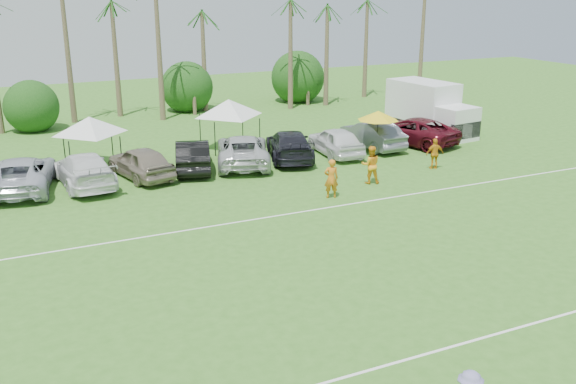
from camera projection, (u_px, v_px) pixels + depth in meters
name	position (u px, v px, depth m)	size (l,w,h in m)	color
field_lines	(286.00, 279.00, 22.42)	(80.00, 12.10, 0.01)	white
palm_tree_4	(51.00, 20.00, 44.33)	(2.40, 2.40, 8.90)	brown
palm_tree_5	(109.00, 6.00, 45.68)	(2.40, 2.40, 9.90)	brown
palm_tree_8	(275.00, 15.00, 51.20)	(2.40, 2.40, 8.90)	brown
palm_tree_9	(330.00, 3.00, 52.95)	(2.40, 2.40, 9.90)	brown
bush_tree_1	(29.00, 101.00, 46.14)	(4.00, 4.00, 4.00)	brown
bush_tree_2	(190.00, 90.00, 50.99)	(4.00, 4.00, 4.00)	brown
bush_tree_3	(303.00, 82.00, 55.02)	(4.00, 4.00, 4.00)	brown
sideline_player_a	(331.00, 179.00, 30.69)	(0.70, 0.46, 1.92)	orange
sideline_player_b	(371.00, 165.00, 32.92)	(0.96, 0.75, 1.98)	orange
sideline_player_c	(435.00, 154.00, 35.56)	(1.02, 0.42, 1.73)	orange
box_truck	(431.00, 106.00, 43.92)	(3.28, 6.96, 3.46)	white
canopy_tent_left	(89.00, 117.00, 35.27)	(4.15, 4.15, 3.36)	black
canopy_tent_right	(228.00, 99.00, 39.35)	(4.45, 4.45, 3.61)	black
market_umbrella	(378.00, 116.00, 37.83)	(2.45, 2.45, 2.72)	black
parked_car_2	(22.00, 174.00, 31.84)	(2.82, 6.12, 1.70)	silver
parked_car_3	(84.00, 170.00, 32.57)	(2.38, 5.86, 1.70)	white
parked_car_4	(141.00, 162.00, 33.91)	(2.01, 4.99, 1.70)	gray
parked_car_5	(193.00, 155.00, 35.32)	(1.80, 5.16, 1.70)	black
parked_car_6	(243.00, 150.00, 36.41)	(2.82, 6.12, 1.70)	#BCBDBF
parked_car_7	(290.00, 145.00, 37.56)	(2.38, 5.86, 1.70)	black
parked_car_8	(336.00, 141.00, 38.50)	(2.01, 4.99, 1.70)	white
parked_car_9	(372.00, 135.00, 40.15)	(1.80, 5.16, 1.70)	slate
parked_car_10	(412.00, 131.00, 41.20)	(2.82, 6.12, 1.70)	#550E1A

